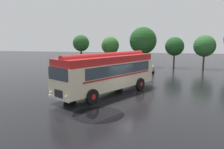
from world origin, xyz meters
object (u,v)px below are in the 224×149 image
object	(u,v)px
car_near_left	(107,65)
car_mid_left	(126,65)
vintage_bus	(108,71)
car_mid_right	(147,66)

from	to	relation	value
car_near_left	car_mid_left	world-z (taller)	same
vintage_bus	car_near_left	bearing A→B (deg)	104.35
car_near_left	car_mid_left	size ratio (longest dim) A/B	1.02
car_mid_left	car_mid_right	distance (m)	3.07
vintage_bus	car_mid_right	size ratio (longest dim) A/B	2.30
vintage_bus	car_mid_left	bearing A→B (deg)	92.82
car_mid_left	car_mid_right	bearing A→B (deg)	5.68
vintage_bus	car_mid_right	world-z (taller)	vintage_bus
vintage_bus	car_near_left	xyz separation A→B (m)	(-3.42, 13.38, -1.05)
car_mid_left	car_mid_right	xyz separation A→B (m)	(3.06, 0.30, 0.00)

